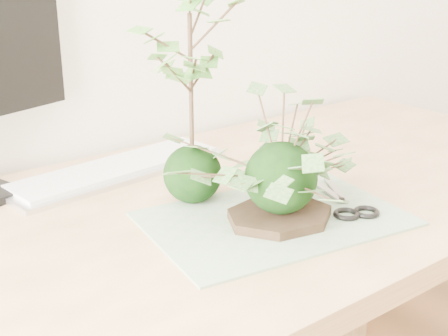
{
  "coord_description": "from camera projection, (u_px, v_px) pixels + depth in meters",
  "views": [
    {
      "loc": [
        -0.53,
        0.46,
        1.15
      ],
      "look_at": [
        0.0,
        1.14,
        0.84
      ],
      "focal_mm": 50.0,
      "sensor_mm": 36.0,
      "label": 1
    }
  ],
  "objects": [
    {
      "name": "scissors",
      "position": [
        356.0,
        207.0,
        1.02
      ],
      "size": [
        0.09,
        0.18,
        0.01
      ],
      "rotation": [
        0.0,
        0.0,
        -0.41
      ],
      "color": "gray",
      "rests_on": "cutting_mat"
    },
    {
      "name": "ivy_kokedama",
      "position": [
        282.0,
        145.0,
        0.93
      ],
      "size": [
        0.38,
        0.38,
        0.22
      ],
      "rotation": [
        0.0,
        0.0,
        0.25
      ],
      "color": "black",
      "rests_on": "stone_dish"
    },
    {
      "name": "stone_dish",
      "position": [
        280.0,
        216.0,
        0.97
      ],
      "size": [
        0.21,
        0.21,
        0.01
      ],
      "primitive_type": "cylinder",
      "rotation": [
        0.0,
        0.0,
        -0.2
      ],
      "color": "black",
      "rests_on": "cutting_mat"
    },
    {
      "name": "maple_kokedama",
      "position": [
        190.0,
        29.0,
        0.96
      ],
      "size": [
        0.23,
        0.23,
        0.41
      ],
      "rotation": [
        0.0,
        0.0,
        0.07
      ],
      "color": "black",
      "rests_on": "desk"
    },
    {
      "name": "cutting_mat",
      "position": [
        275.0,
        219.0,
        0.99
      ],
      "size": [
        0.43,
        0.32,
        0.0
      ],
      "primitive_type": "cube",
      "rotation": [
        0.0,
        0.0,
        -0.15
      ],
      "color": "gray",
      "rests_on": "desk"
    },
    {
      "name": "keyboard",
      "position": [
        118.0,
        169.0,
        1.18
      ],
      "size": [
        0.45,
        0.18,
        0.02
      ],
      "rotation": [
        0.0,
        0.0,
        0.11
      ],
      "color": "silver",
      "rests_on": "desk"
    },
    {
      "name": "desk",
      "position": [
        220.0,
        248.0,
        1.08
      ],
      "size": [
        1.6,
        0.7,
        0.74
      ],
      "color": "#DDB17B",
      "rests_on": "ground_plane"
    }
  ]
}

